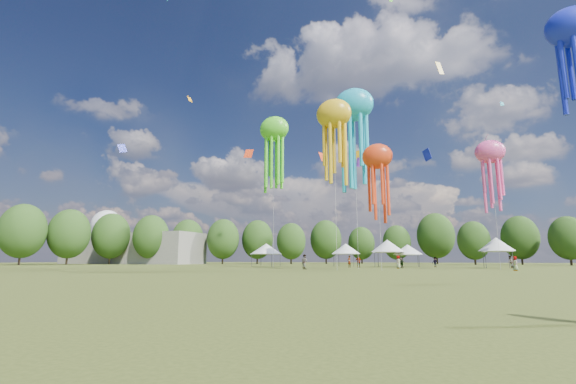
% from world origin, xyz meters
% --- Properties ---
extents(ground, '(300.00, 300.00, 0.00)m').
position_xyz_m(ground, '(0.00, 0.00, 0.00)').
color(ground, '#384416').
rests_on(ground, ground).
extents(spectator_near, '(1.12, 1.08, 1.81)m').
position_xyz_m(spectator_near, '(-9.38, 35.07, 0.91)').
color(spectator_near, gray).
rests_on(spectator_near, ground).
extents(spectators_far, '(22.87, 18.86, 1.79)m').
position_xyz_m(spectators_far, '(3.70, 47.89, 0.83)').
color(spectators_far, gray).
rests_on(spectators_far, ground).
extents(festival_tents, '(40.84, 10.62, 4.31)m').
position_xyz_m(festival_tents, '(-4.35, 53.51, 3.10)').
color(festival_tents, '#47474C').
rests_on(festival_tents, ground).
extents(show_kites, '(45.23, 15.35, 32.58)m').
position_xyz_m(show_kites, '(4.89, 40.15, 20.62)').
color(show_kites, gold).
rests_on(show_kites, ground).
extents(small_kites, '(74.05, 64.12, 45.21)m').
position_xyz_m(small_kites, '(-1.65, 43.54, 30.16)').
color(small_kites, gold).
rests_on(small_kites, ground).
extents(treeline, '(201.57, 95.24, 13.43)m').
position_xyz_m(treeline, '(-3.87, 62.51, 6.54)').
color(treeline, '#38281C').
rests_on(treeline, ground).
extents(hangar, '(40.00, 12.00, 8.00)m').
position_xyz_m(hangar, '(-72.00, 72.00, 4.00)').
color(hangar, gray).
rests_on(hangar, ground).
extents(radome, '(9.00, 9.00, 16.00)m').
position_xyz_m(radome, '(-88.00, 78.00, 9.99)').
color(radome, white).
rests_on(radome, ground).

